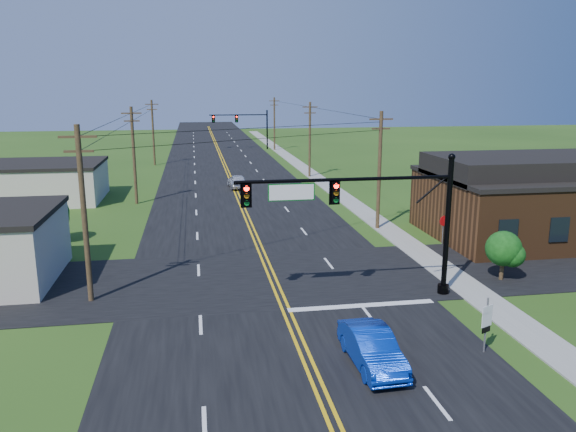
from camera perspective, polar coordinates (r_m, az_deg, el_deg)
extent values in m
plane|color=#264714|center=(21.69, 2.49, -16.71)|extent=(260.00, 260.00, 0.00)
cube|color=black|center=(69.36, -6.12, 4.03)|extent=(16.00, 220.00, 0.04)
cube|color=black|center=(32.50, -1.93, -6.28)|extent=(70.00, 10.00, 0.04)
cube|color=gray|center=(61.13, 4.35, 2.87)|extent=(2.00, 160.00, 0.08)
cylinder|color=black|center=(30.21, 15.86, -1.19)|extent=(0.28, 0.28, 7.20)
cylinder|color=black|center=(31.17, 15.48, -7.17)|extent=(0.60, 0.60, 0.50)
sphere|color=black|center=(29.55, 16.31, 5.78)|extent=(0.36, 0.36, 0.36)
cylinder|color=black|center=(27.76, 5.87, 3.71)|extent=(11.00, 0.18, 0.18)
cube|color=#045612|center=(27.27, 0.35, 2.44)|extent=(2.30, 0.06, 0.85)
cylinder|color=black|center=(99.50, -2.13, 8.87)|extent=(0.28, 0.28, 7.20)
cylinder|color=black|center=(99.80, -2.12, 6.95)|extent=(0.60, 0.60, 0.50)
sphere|color=black|center=(99.30, -2.15, 11.00)|extent=(0.36, 0.36, 0.36)
cylinder|color=black|center=(98.84, -5.07, 10.20)|extent=(10.00, 0.18, 0.18)
cube|color=#045612|center=(98.66, -6.94, 9.83)|extent=(2.30, 0.06, 0.85)
cube|color=#502E16|center=(44.44, 23.40, 0.83)|extent=(14.00, 11.00, 4.40)
cube|color=black|center=(44.05, 23.67, 3.82)|extent=(14.20, 11.20, 0.30)
cube|color=beige|center=(59.07, -24.14, 3.05)|extent=(12.00, 9.00, 3.40)
cube|color=black|center=(58.81, -24.31, 4.82)|extent=(12.20, 9.20, 0.30)
cylinder|color=#352918|center=(29.61, -19.99, 0.02)|extent=(0.28, 0.28, 9.00)
cube|color=#352918|center=(29.04, -20.59, 7.54)|extent=(1.80, 0.12, 0.12)
cube|color=#352918|center=(29.10, -20.48, 6.17)|extent=(1.40, 0.12, 0.12)
cylinder|color=#352918|center=(54.06, -15.38, 5.90)|extent=(0.28, 0.28, 9.00)
cube|color=#352918|center=(53.75, -15.63, 10.03)|extent=(1.80, 0.12, 0.12)
cube|color=#352918|center=(53.78, -15.59, 9.28)|extent=(1.40, 0.12, 0.12)
cylinder|color=#352918|center=(80.84, -13.54, 8.21)|extent=(0.28, 0.28, 9.00)
cube|color=#352918|center=(80.64, -13.69, 10.97)|extent=(1.80, 0.12, 0.12)
cube|color=#352918|center=(80.66, -13.66, 10.47)|extent=(1.40, 0.12, 0.12)
cylinder|color=#352918|center=(43.16, 9.26, 4.51)|extent=(0.28, 0.28, 9.00)
cube|color=#352918|center=(42.77, 9.45, 9.68)|extent=(1.80, 0.12, 0.12)
cube|color=#352918|center=(42.81, 9.42, 8.75)|extent=(1.40, 0.12, 0.12)
cylinder|color=#352918|center=(68.12, 2.23, 7.73)|extent=(0.28, 0.28, 9.00)
cube|color=#352918|center=(67.87, 2.25, 11.01)|extent=(1.80, 0.12, 0.12)
cube|color=#352918|center=(67.90, 2.25, 10.42)|extent=(1.40, 0.12, 0.12)
cylinder|color=#352918|center=(97.60, -1.40, 9.32)|extent=(0.28, 0.28, 9.00)
cube|color=#352918|center=(97.42, -1.41, 11.61)|extent=(1.80, 0.12, 0.12)
cube|color=#352918|center=(97.44, -1.41, 11.20)|extent=(1.40, 0.12, 0.12)
cylinder|color=#352918|center=(49.69, 14.43, 1.18)|extent=(0.24, 0.24, 1.85)
sphere|color=#0F3F0F|center=(49.39, 14.54, 3.09)|extent=(3.00, 3.00, 3.00)
cylinder|color=#352918|center=(34.21, 20.89, -5.04)|extent=(0.24, 0.24, 1.32)
sphere|color=#0F3F0F|center=(33.87, 21.05, -3.10)|extent=(2.00, 2.00, 2.00)
cylinder|color=#352918|center=(42.81, -22.75, -1.51)|extent=(0.24, 0.24, 1.54)
sphere|color=#0F3F0F|center=(42.51, -22.91, 0.32)|extent=(2.40, 2.40, 2.40)
imported|color=#0832B8|center=(22.81, 8.51, -13.19)|extent=(1.72, 4.51, 1.47)
imported|color=silver|center=(61.03, -5.19, 3.51)|extent=(2.07, 4.48, 1.49)
cylinder|color=slate|center=(24.75, 19.46, -10.45)|extent=(0.10, 0.10, 2.42)
cube|color=white|center=(24.46, 19.63, -8.94)|extent=(0.57, 0.28, 0.33)
cube|color=white|center=(24.62, 19.55, -9.89)|extent=(0.57, 0.28, 0.61)
cube|color=black|center=(24.79, 19.47, -10.83)|extent=(0.47, 0.23, 0.24)
cylinder|color=slate|center=(40.43, 15.46, -1.48)|extent=(0.08, 0.08, 1.93)
cylinder|color=#B00A0D|center=(40.23, 15.54, -0.48)|extent=(0.71, 0.25, 0.74)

